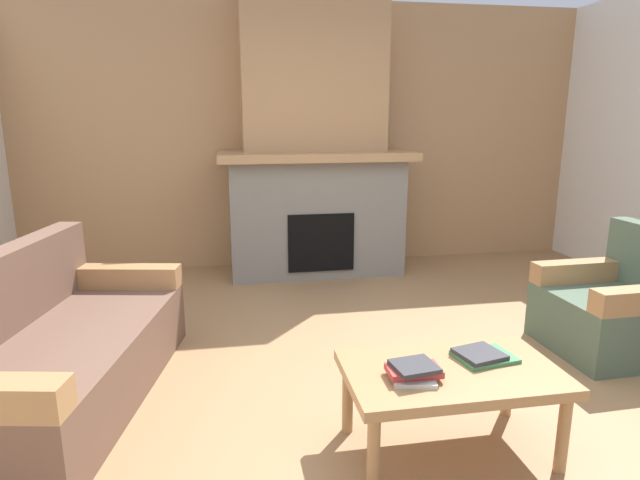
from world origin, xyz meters
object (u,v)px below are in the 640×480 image
at_px(fireplace, 314,157).
at_px(couch, 56,352).
at_px(coffee_table, 451,379).
at_px(armchair, 616,309).

relative_size(fireplace, couch, 1.40).
height_order(fireplace, coffee_table, fireplace).
xyz_separation_m(fireplace, couch, (-1.86, -2.31, -0.88)).
height_order(couch, armchair, same).
relative_size(couch, coffee_table, 1.93).
bearing_deg(coffee_table, fireplace, 92.20).
bearing_deg(fireplace, armchair, -53.19).
bearing_deg(couch, coffee_table, -22.98).
height_order(fireplace, armchair, fireplace).
bearing_deg(coffee_table, armchair, 28.97).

